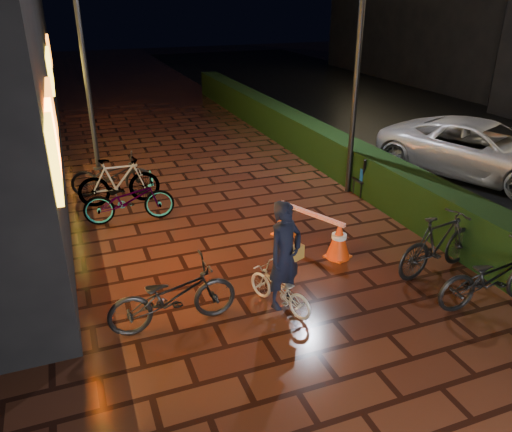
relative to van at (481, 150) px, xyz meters
name	(u,v)px	position (x,y,z in m)	size (l,w,h in m)	color
ground	(334,321)	(-6.58, -4.22, -0.72)	(80.00, 80.00, 0.00)	#381911
hedge	(301,134)	(-3.28, 3.78, -0.22)	(0.70, 20.00, 1.00)	black
van	(481,150)	(0.00, 0.00, 0.00)	(2.36, 5.11, 1.42)	#B6B6BB
lamp_post_hedge	(356,81)	(-3.70, 0.28, 1.91)	(0.45, 0.22, 4.77)	black
lamp_post_sf	(85,66)	(-9.19, 4.28, 1.98)	(0.47, 0.15, 4.90)	black
cyclist	(282,271)	(-7.18, -3.66, -0.06)	(0.88, 1.31, 1.78)	silver
traffic_barrier	(310,229)	(-5.84, -1.95, -0.37)	(1.05, 1.70, 0.70)	#E93A0C
cart_assembly	(366,175)	(-3.45, -0.08, -0.21)	(0.57, 0.54, 0.99)	black
parked_bikes_storefront	(129,205)	(-8.90, 0.07, -0.22)	(2.15, 6.36, 1.08)	black
parked_bikes_hedge	(466,261)	(-4.20, -4.18, -0.20)	(1.99, 1.88, 1.08)	black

